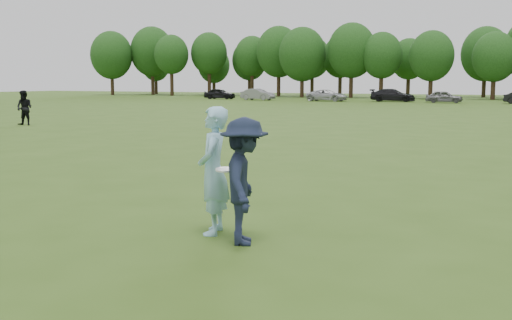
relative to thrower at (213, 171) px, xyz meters
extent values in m
plane|color=#345217|center=(1.27, 0.46, -1.01)|extent=(200.00, 200.00, 0.00)
imported|color=#98D1EB|center=(0.00, 0.00, 0.00)|extent=(0.70, 0.85, 2.02)
imported|color=#182036|center=(0.70, -0.33, -0.06)|extent=(1.14, 1.40, 1.89)
imported|color=black|center=(-20.53, 15.99, -0.07)|extent=(1.01, 0.84, 1.89)
imported|color=black|center=(-32.77, 60.87, -0.32)|extent=(4.18, 1.90, 1.39)
imported|color=gray|center=(-26.48, 59.06, -0.31)|extent=(4.42, 2.00, 1.41)
imported|color=#B1B1B6|center=(-17.55, 59.10, -0.34)|extent=(4.90, 2.44, 1.34)
imported|color=black|center=(-10.27, 60.80, -0.28)|extent=(5.17, 2.39, 1.46)
imported|color=slate|center=(-4.38, 59.15, -0.35)|extent=(4.05, 2.02, 1.32)
cylinder|color=white|center=(0.32, -0.24, 0.07)|extent=(0.31, 0.31, 0.07)
cylinder|color=#332114|center=(-59.41, 72.66, 0.80)|extent=(0.56, 0.56, 3.63)
ellipsoid|color=#1A3C14|center=(-59.41, 72.66, 5.54)|extent=(6.88, 6.88, 7.91)
cylinder|color=#332114|center=(-54.23, 76.83, 1.05)|extent=(0.56, 0.56, 4.13)
ellipsoid|color=#1A3C14|center=(-54.23, 76.83, 6.20)|extent=(7.25, 7.25, 8.34)
cylinder|color=#332114|center=(-48.08, 73.22, 1.08)|extent=(0.56, 0.56, 4.18)
ellipsoid|color=#1A3C14|center=(-48.08, 73.22, 5.47)|extent=(5.42, 5.42, 6.23)
cylinder|color=#332114|center=(-43.20, 76.68, 1.12)|extent=(0.56, 0.56, 4.26)
ellipsoid|color=#1A3C14|center=(-43.20, 76.68, 5.71)|extent=(5.79, 5.79, 6.66)
cylinder|color=#332114|center=(-36.32, 78.25, 0.95)|extent=(0.56, 0.56, 3.91)
ellipsoid|color=#1A3C14|center=(-36.32, 78.25, 5.23)|extent=(5.47, 5.47, 6.29)
cylinder|color=#332114|center=(-31.02, 76.49, 0.91)|extent=(0.56, 0.56, 3.83)
ellipsoid|color=#1A3C14|center=(-31.02, 76.49, 5.69)|extent=(6.75, 6.75, 7.76)
cylinder|color=#332114|center=(-26.12, 73.52, 0.62)|extent=(0.56, 0.56, 3.25)
ellipsoid|color=#1A3C14|center=(-26.12, 73.52, 5.12)|extent=(6.76, 6.76, 7.78)
cylinder|color=#332114|center=(-18.96, 73.93, 0.84)|extent=(0.56, 0.56, 3.71)
ellipsoid|color=#1A3C14|center=(-18.96, 73.93, 5.54)|extent=(6.68, 6.68, 7.68)
cylinder|color=#332114|center=(-14.63, 73.55, 0.72)|extent=(0.56, 0.56, 3.46)
ellipsoid|color=#1A3C14|center=(-14.63, 73.55, 4.78)|extent=(5.49, 5.49, 6.31)
cylinder|color=#332114|center=(-8.05, 73.41, 0.56)|extent=(0.56, 0.56, 3.14)
ellipsoid|color=#1A3C14|center=(-8.05, 73.41, 4.59)|extent=(5.78, 5.78, 6.64)
cylinder|color=#332114|center=(-0.34, 73.15, 0.50)|extent=(0.56, 0.56, 3.01)
ellipsoid|color=#1A3C14|center=(-0.34, 73.15, 4.33)|extent=(5.46, 5.46, 6.28)
cylinder|color=#332114|center=(-56.99, 81.87, 0.48)|extent=(0.56, 0.56, 2.97)
ellipsoid|color=#1A3C14|center=(-56.99, 81.87, 4.02)|extent=(4.85, 4.85, 5.58)
cylinder|color=#332114|center=(-45.83, 82.99, 0.35)|extent=(0.56, 0.56, 2.73)
ellipsoid|color=#1A3C14|center=(-45.83, 82.99, 4.04)|extent=(5.45, 5.45, 6.27)
cylinder|color=#332114|center=(-38.28, 81.39, 0.62)|extent=(0.56, 0.56, 3.25)
ellipsoid|color=#1A3C14|center=(-38.28, 81.39, 4.66)|extent=(5.68, 5.68, 6.53)
cylinder|color=#332114|center=(-28.45, 84.39, 0.80)|extent=(0.56, 0.56, 3.62)
ellipsoid|color=#1A3C14|center=(-28.45, 84.39, 5.08)|extent=(5.80, 5.80, 6.67)
cylinder|color=#332114|center=(-22.97, 81.84, 0.79)|extent=(0.56, 0.56, 3.61)
ellipsoid|color=#1A3C14|center=(-22.97, 81.84, 4.97)|extent=(5.58, 5.58, 6.42)
cylinder|color=#332114|center=(-12.67, 82.38, 0.64)|extent=(0.56, 0.56, 3.29)
ellipsoid|color=#1A3C14|center=(-12.67, 82.38, 4.54)|extent=(5.30, 5.30, 6.09)
cylinder|color=#332114|center=(-2.22, 83.85, 0.63)|extent=(0.56, 0.56, 3.28)
ellipsoid|color=#1A3C14|center=(-2.22, 83.85, 5.15)|extent=(6.78, 6.78, 7.79)
camera|label=1|loc=(4.53, -8.16, 1.41)|focal=42.00mm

